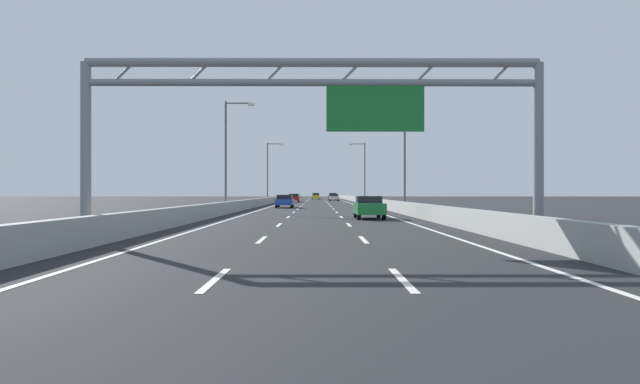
# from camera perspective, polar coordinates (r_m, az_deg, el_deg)

# --- Properties ---
(ground_plane) EXTENTS (260.00, 260.00, 0.00)m
(ground_plane) POSITION_cam_1_polar(r_m,az_deg,el_deg) (98.20, -0.38, -1.01)
(ground_plane) COLOR #262628
(lane_dash_left_1) EXTENTS (0.16, 3.00, 0.01)m
(lane_dash_left_1) POSITION_cam_1_polar(r_m,az_deg,el_deg) (10.99, -10.70, -8.81)
(lane_dash_left_1) COLOR white
(lane_dash_left_1) RESTS_ON ground_plane
(lane_dash_left_2) EXTENTS (0.16, 3.00, 0.01)m
(lane_dash_left_2) POSITION_cam_1_polar(r_m,az_deg,el_deg) (19.85, -5.98, -4.88)
(lane_dash_left_2) COLOR white
(lane_dash_left_2) RESTS_ON ground_plane
(lane_dash_left_3) EXTENTS (0.16, 3.00, 0.01)m
(lane_dash_left_3) POSITION_cam_1_polar(r_m,az_deg,el_deg) (28.80, -4.20, -3.37)
(lane_dash_left_3) COLOR white
(lane_dash_left_3) RESTS_ON ground_plane
(lane_dash_left_4) EXTENTS (0.16, 3.00, 0.01)m
(lane_dash_left_4) POSITION_cam_1_polar(r_m,az_deg,el_deg) (37.77, -3.27, -2.58)
(lane_dash_left_4) COLOR white
(lane_dash_left_4) RESTS_ON ground_plane
(lane_dash_left_5) EXTENTS (0.16, 3.00, 0.01)m
(lane_dash_left_5) POSITION_cam_1_polar(r_m,az_deg,el_deg) (46.76, -2.70, -2.09)
(lane_dash_left_5) COLOR white
(lane_dash_left_5) RESTS_ON ground_plane
(lane_dash_left_6) EXTENTS (0.16, 3.00, 0.01)m
(lane_dash_left_6) POSITION_cam_1_polar(r_m,az_deg,el_deg) (55.75, -2.31, -1.75)
(lane_dash_left_6) COLOR white
(lane_dash_left_6) RESTS_ON ground_plane
(lane_dash_left_7) EXTENTS (0.16, 3.00, 0.01)m
(lane_dash_left_7) POSITION_cam_1_polar(r_m,az_deg,el_deg) (64.74, -2.03, -1.52)
(lane_dash_left_7) COLOR white
(lane_dash_left_7) RESTS_ON ground_plane
(lane_dash_left_8) EXTENTS (0.16, 3.00, 0.01)m
(lane_dash_left_8) POSITION_cam_1_polar(r_m,az_deg,el_deg) (73.73, -1.81, -1.33)
(lane_dash_left_8) COLOR white
(lane_dash_left_8) RESTS_ON ground_plane
(lane_dash_left_9) EXTENTS (0.16, 3.00, 0.01)m
(lane_dash_left_9) POSITION_cam_1_polar(r_m,az_deg,el_deg) (82.73, -1.65, -1.19)
(lane_dash_left_9) COLOR white
(lane_dash_left_9) RESTS_ON ground_plane
(lane_dash_left_10) EXTENTS (0.16, 3.00, 0.01)m
(lane_dash_left_10) POSITION_cam_1_polar(r_m,az_deg,el_deg) (91.72, -1.52, -1.08)
(lane_dash_left_10) COLOR white
(lane_dash_left_10) RESTS_ON ground_plane
(lane_dash_left_11) EXTENTS (0.16, 3.00, 0.01)m
(lane_dash_left_11) POSITION_cam_1_polar(r_m,az_deg,el_deg) (100.72, -1.41, -0.98)
(lane_dash_left_11) COLOR white
(lane_dash_left_11) RESTS_ON ground_plane
(lane_dash_left_12) EXTENTS (0.16, 3.00, 0.01)m
(lane_dash_left_12) POSITION_cam_1_polar(r_m,az_deg,el_deg) (109.72, -1.31, -0.91)
(lane_dash_left_12) COLOR white
(lane_dash_left_12) RESTS_ON ground_plane
(lane_dash_left_13) EXTENTS (0.16, 3.00, 0.01)m
(lane_dash_left_13) POSITION_cam_1_polar(r_m,az_deg,el_deg) (118.71, -1.24, -0.84)
(lane_dash_left_13) COLOR white
(lane_dash_left_13) RESTS_ON ground_plane
(lane_dash_left_14) EXTENTS (0.16, 3.00, 0.01)m
(lane_dash_left_14) POSITION_cam_1_polar(r_m,az_deg,el_deg) (127.71, -1.17, -0.78)
(lane_dash_left_14) COLOR white
(lane_dash_left_14) RESTS_ON ground_plane
(lane_dash_left_15) EXTENTS (0.16, 3.00, 0.01)m
(lane_dash_left_15) POSITION_cam_1_polar(r_m,az_deg,el_deg) (136.71, -1.11, -0.73)
(lane_dash_left_15) COLOR white
(lane_dash_left_15) RESTS_ON ground_plane
(lane_dash_left_16) EXTENTS (0.16, 3.00, 0.01)m
(lane_dash_left_16) POSITION_cam_1_polar(r_m,az_deg,el_deg) (145.71, -1.06, -0.69)
(lane_dash_left_16) COLOR white
(lane_dash_left_16) RESTS_ON ground_plane
(lane_dash_left_17) EXTENTS (0.16, 3.00, 0.01)m
(lane_dash_left_17) POSITION_cam_1_polar(r_m,az_deg,el_deg) (154.71, -1.02, -0.65)
(lane_dash_left_17) COLOR white
(lane_dash_left_17) RESTS_ON ground_plane
(lane_dash_right_1) EXTENTS (0.16, 3.00, 0.01)m
(lane_dash_right_1) POSITION_cam_1_polar(r_m,az_deg,el_deg) (10.94, 8.42, -8.85)
(lane_dash_right_1) COLOR white
(lane_dash_right_1) RESTS_ON ground_plane
(lane_dash_right_2) EXTENTS (0.16, 3.00, 0.01)m
(lane_dash_right_2) POSITION_cam_1_polar(r_m,az_deg,el_deg) (19.83, 4.47, -4.89)
(lane_dash_right_2) COLOR white
(lane_dash_right_2) RESTS_ON ground_plane
(lane_dash_right_3) EXTENTS (0.16, 3.00, 0.01)m
(lane_dash_right_3) POSITION_cam_1_polar(r_m,az_deg,el_deg) (28.78, 2.98, -3.37)
(lane_dash_right_3) COLOR white
(lane_dash_right_3) RESTS_ON ground_plane
(lane_dash_right_4) EXTENTS (0.16, 3.00, 0.01)m
(lane_dash_right_4) POSITION_cam_1_polar(r_m,az_deg,el_deg) (37.76, 2.20, -2.58)
(lane_dash_right_4) COLOR white
(lane_dash_right_4) RESTS_ON ground_plane
(lane_dash_right_5) EXTENTS (0.16, 3.00, 0.01)m
(lane_dash_right_5) POSITION_cam_1_polar(r_m,az_deg,el_deg) (46.75, 1.72, -2.09)
(lane_dash_right_5) COLOR white
(lane_dash_right_5) RESTS_ON ground_plane
(lane_dash_right_6) EXTENTS (0.16, 3.00, 0.01)m
(lane_dash_right_6) POSITION_cam_1_polar(r_m,az_deg,el_deg) (55.74, 1.40, -1.76)
(lane_dash_right_6) COLOR white
(lane_dash_right_6) RESTS_ON ground_plane
(lane_dash_right_7) EXTENTS (0.16, 3.00, 0.01)m
(lane_dash_right_7) POSITION_cam_1_polar(r_m,az_deg,el_deg) (64.73, 1.16, -1.52)
(lane_dash_right_7) COLOR white
(lane_dash_right_7) RESTS_ON ground_plane
(lane_dash_right_8) EXTENTS (0.16, 3.00, 0.01)m
(lane_dash_right_8) POSITION_cam_1_polar(r_m,az_deg,el_deg) (73.72, 0.98, -1.33)
(lane_dash_right_8) COLOR white
(lane_dash_right_8) RESTS_ON ground_plane
(lane_dash_right_9) EXTENTS (0.16, 3.00, 0.01)m
(lane_dash_right_9) POSITION_cam_1_polar(r_m,az_deg,el_deg) (82.72, 0.85, -1.19)
(lane_dash_right_9) COLOR white
(lane_dash_right_9) RESTS_ON ground_plane
(lane_dash_right_10) EXTENTS (0.16, 3.00, 0.01)m
(lane_dash_right_10) POSITION_cam_1_polar(r_m,az_deg,el_deg) (91.72, 0.73, -1.08)
(lane_dash_right_10) COLOR white
(lane_dash_right_10) RESTS_ON ground_plane
(lane_dash_right_11) EXTENTS (0.16, 3.00, 0.01)m
(lane_dash_right_11) POSITION_cam_1_polar(r_m,az_deg,el_deg) (100.71, 0.64, -0.98)
(lane_dash_right_11) COLOR white
(lane_dash_right_11) RESTS_ON ground_plane
(lane_dash_right_12) EXTENTS (0.16, 3.00, 0.01)m
(lane_dash_right_12) POSITION_cam_1_polar(r_m,az_deg,el_deg) (109.71, 0.57, -0.91)
(lane_dash_right_12) COLOR white
(lane_dash_right_12) RESTS_ON ground_plane
(lane_dash_right_13) EXTENTS (0.16, 3.00, 0.01)m
(lane_dash_right_13) POSITION_cam_1_polar(r_m,az_deg,el_deg) (118.71, 0.50, -0.84)
(lane_dash_right_13) COLOR white
(lane_dash_right_13) RESTS_ON ground_plane
(lane_dash_right_14) EXTENTS (0.16, 3.00, 0.01)m
(lane_dash_right_14) POSITION_cam_1_polar(r_m,az_deg,el_deg) (127.71, 0.45, -0.78)
(lane_dash_right_14) COLOR white
(lane_dash_right_14) RESTS_ON ground_plane
(lane_dash_right_15) EXTENTS (0.16, 3.00, 0.01)m
(lane_dash_right_15) POSITION_cam_1_polar(r_m,az_deg,el_deg) (136.71, 0.40, -0.73)
(lane_dash_right_15) COLOR white
(lane_dash_right_15) RESTS_ON ground_plane
(lane_dash_right_16) EXTENTS (0.16, 3.00, 0.01)m
(lane_dash_right_16) POSITION_cam_1_polar(r_m,az_deg,el_deg) (145.71, 0.35, -0.69)
(lane_dash_right_16) COLOR white
(lane_dash_right_16) RESTS_ON ground_plane
(lane_dash_right_17) EXTENTS (0.16, 3.00, 0.01)m
(lane_dash_right_17) POSITION_cam_1_polar(r_m,az_deg,el_deg) (154.70, 0.32, -0.65)
(lane_dash_right_17) COLOR white
(lane_dash_right_17) RESTS_ON ground_plane
(edge_line_left) EXTENTS (0.16, 176.00, 0.01)m
(edge_line_left) POSITION_cam_1_polar(r_m,az_deg,el_deg) (86.37, -3.88, -1.14)
(edge_line_left) COLOR white
(edge_line_left) RESTS_ON ground_plane
(edge_line_right) EXTENTS (0.16, 176.00, 0.01)m
(edge_line_right) POSITION_cam_1_polar(r_m,az_deg,el_deg) (86.35, 3.09, -1.14)
(edge_line_right) COLOR white
(edge_line_right) RESTS_ON ground_plane
(barrier_left) EXTENTS (0.45, 220.00, 0.95)m
(barrier_left) POSITION_cam_1_polar(r_m,az_deg,el_deg) (108.42, -4.02, -0.67)
(barrier_left) COLOR #9E9E99
(barrier_left) RESTS_ON ground_plane
(barrier_right) EXTENTS (0.45, 220.00, 0.95)m
(barrier_right) POSITION_cam_1_polar(r_m,az_deg,el_deg) (108.40, 3.27, -0.67)
(barrier_right) COLOR #9E9E99
(barrier_right) RESTS_ON ground_plane
(sign_gantry) EXTENTS (16.10, 0.36, 6.36)m
(sign_gantry) POSITION_cam_1_polar(r_m,az_deg,el_deg) (19.60, 0.08, 9.22)
(sign_gantry) COLOR gray
(sign_gantry) RESTS_ON ground_plane
(streetlamp_left_mid) EXTENTS (2.58, 0.28, 9.50)m
(streetlamp_left_mid) POSITION_cam_1_polar(r_m,az_deg,el_deg) (48.60, -9.35, 4.35)
(streetlamp_left_mid) COLOR slate
(streetlamp_left_mid) RESTS_ON ground_plane
(streetlamp_right_mid) EXTENTS (2.58, 0.28, 9.50)m
(streetlamp_right_mid) POSITION_cam_1_polar(r_m,az_deg,el_deg) (48.55, 8.39, 4.36)
(streetlamp_right_mid) COLOR slate
(streetlamp_right_mid) RESTS_ON ground_plane
(streetlamp_left_far) EXTENTS (2.58, 0.28, 9.50)m
(streetlamp_left_far) POSITION_cam_1_polar(r_m,az_deg,el_deg) (88.42, -5.24, 2.38)
(streetlamp_left_far) COLOR slate
(streetlamp_left_far) RESTS_ON ground_plane
(streetlamp_right_far) EXTENTS (2.58, 0.28, 9.50)m
(streetlamp_right_far) POSITION_cam_1_polar(r_m,az_deg,el_deg) (88.40, 4.45, 2.38)
(streetlamp_right_far) COLOR slate
(streetlamp_right_far) RESTS_ON ground_plane
(blue_car) EXTENTS (1.81, 4.55, 1.42)m
(blue_car) POSITION_cam_1_polar(r_m,az_deg,el_deg) (60.63, -3.63, -0.93)
(blue_car) COLOR #2347AD
(blue_car) RESTS_ON ground_plane
(green_car) EXTENTS (1.75, 4.13, 1.45)m
(green_car) POSITION_cam_1_polar(r_m,az_deg,el_deg) (35.60, 5.04, -1.53)
(green_car) COLOR #1E7A38
(green_car) RESTS_ON ground_plane
(yellow_car) EXTENTS (1.74, 4.31, 1.53)m
(yellow_car) POSITION_cam_1_polar(r_m,az_deg,el_deg) (131.25, -0.43, -0.43)
(yellow_car) COLOR yellow
(yellow_car) RESTS_ON ground_plane
(red_car) EXTENTS (1.75, 4.13, 1.44)m
(red_car) POSITION_cam_1_polar(r_m,az_deg,el_deg) (93.63, -2.68, -0.60)
(red_car) COLOR red
(red_car) RESTS_ON ground_plane
(black_car) EXTENTS (1.79, 4.19, 1.54)m
(black_car) POSITION_cam_1_polar(r_m,az_deg,el_deg) (121.25, 1.30, -0.46)
(black_car) COLOR black
(black_car) RESTS_ON ground_plane
(white_car) EXTENTS (1.84, 4.33, 1.38)m
(white_car) POSITION_cam_1_polar(r_m,az_deg,el_deg) (109.53, 1.44, -0.54)
(white_car) COLOR silver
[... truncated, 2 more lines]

